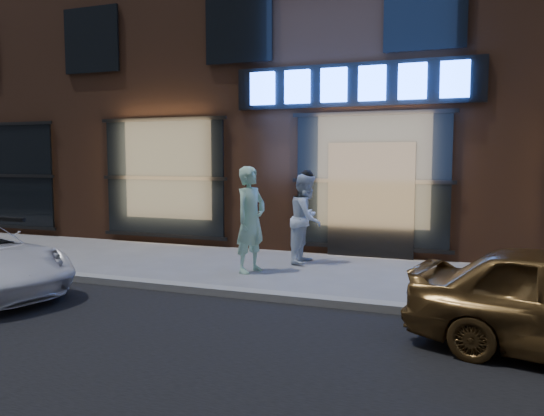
{
  "coord_description": "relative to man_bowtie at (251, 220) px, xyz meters",
  "views": [
    {
      "loc": [
        1.91,
        -7.13,
        2.08
      ],
      "look_at": [
        -1.33,
        1.6,
        1.2
      ],
      "focal_mm": 35.0,
      "sensor_mm": 36.0,
      "label": 1
    }
  ],
  "objects": [
    {
      "name": "man_cap",
      "position": [
        0.7,
        1.19,
        -0.08
      ],
      "size": [
        0.69,
        0.87,
        1.77
      ],
      "primitive_type": "imported",
      "rotation": [
        0.0,
        0.0,
        1.55
      ],
      "color": "white",
      "rests_on": "ground"
    },
    {
      "name": "storefront_building",
      "position": [
        1.78,
        6.3,
        4.18
      ],
      "size": [
        30.2,
        8.28,
        10.3
      ],
      "color": "#54301E",
      "rests_on": "ground"
    },
    {
      "name": "ground",
      "position": [
        1.78,
        -1.69,
        -0.97
      ],
      "size": [
        90.0,
        90.0,
        0.0
      ],
      "primitive_type": "plane",
      "color": "slate",
      "rests_on": "ground"
    },
    {
      "name": "man_bowtie",
      "position": [
        0.0,
        0.0,
        0.0
      ],
      "size": [
        0.65,
        0.81,
        1.93
      ],
      "primitive_type": "imported",
      "rotation": [
        0.0,
        0.0,
        1.26
      ],
      "color": "#A9DEC7",
      "rests_on": "ground"
    },
    {
      "name": "curb",
      "position": [
        1.78,
        -1.69,
        -0.91
      ],
      "size": [
        60.0,
        0.25,
        0.12
      ],
      "primitive_type": "cube",
      "color": "gray",
      "rests_on": "ground"
    }
  ]
}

